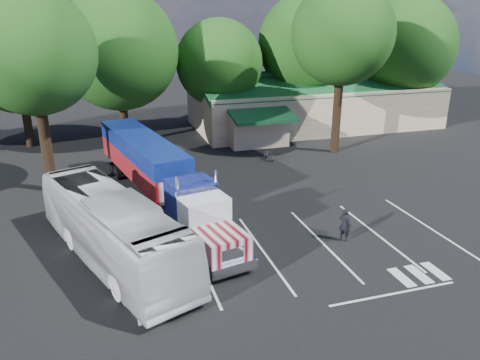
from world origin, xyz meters
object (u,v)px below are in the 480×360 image
object	(u,v)px
tour_bus	(113,228)
silver_sedan	(245,132)
bicycle	(269,155)
semi_truck	(155,170)
woman	(345,224)

from	to	relation	value
tour_bus	silver_sedan	xyz separation A→B (m)	(12.39, 18.66, -0.89)
bicycle	silver_sedan	world-z (taller)	silver_sedan
semi_truck	bicycle	distance (m)	11.67
woman	silver_sedan	distance (m)	20.02
semi_truck	silver_sedan	world-z (taller)	semi_truck
woman	tour_bus	xyz separation A→B (m)	(-11.41, 1.34, 0.79)
silver_sedan	bicycle	bearing A→B (deg)	168.86
woman	bicycle	world-z (taller)	woman
bicycle	semi_truck	bearing A→B (deg)	-156.19
semi_truck	tour_bus	xyz separation A→B (m)	(-2.83, -6.37, -0.50)
semi_truck	tour_bus	world-z (taller)	semi_truck
tour_bus	silver_sedan	bearing A→B (deg)	35.78
bicycle	silver_sedan	xyz separation A→B (m)	(-0.11, 6.00, 0.36)
woman	bicycle	bearing A→B (deg)	-36.33
woman	silver_sedan	xyz separation A→B (m)	(0.98, 20.00, -0.10)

